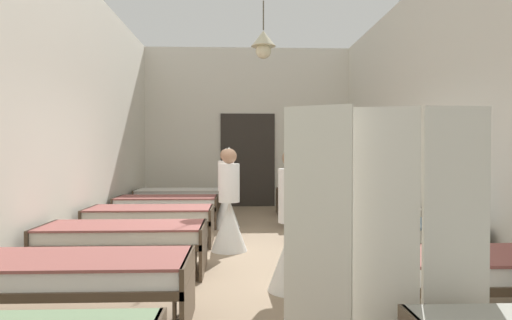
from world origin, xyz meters
TOP-DOWN VIEW (x-y plane):
  - ground_plane at (0.00, 0.00)m, footprint 5.88×11.77m
  - room_shell at (0.00, 1.18)m, footprint 5.68×11.37m
  - bed_left_row_1 at (-1.59, -2.44)m, footprint 1.90×0.84m
  - bed_right_row_1 at (1.59, -2.44)m, footprint 1.90×0.84m
  - bed_left_row_2 at (-1.59, -0.81)m, footprint 1.90×0.84m
  - bed_right_row_2 at (1.59, -0.81)m, footprint 1.90×0.84m
  - bed_left_row_3 at (-1.59, 0.81)m, footprint 1.90×0.84m
  - bed_right_row_3 at (1.59, 0.81)m, footprint 1.90×0.84m
  - bed_left_row_4 at (-1.59, 2.44)m, footprint 1.90×0.84m
  - bed_right_row_4 at (1.59, 2.44)m, footprint 1.90×0.84m
  - bed_left_row_5 at (-1.59, 4.07)m, footprint 1.90×0.84m
  - bed_right_row_5 at (1.59, 4.07)m, footprint 1.90×0.84m
  - nurse_near_aisle at (-0.38, 0.33)m, footprint 0.52×0.52m
  - nurse_mid_aisle at (0.31, -1.54)m, footprint 0.52×0.52m
  - nurse_far_aisle at (-0.48, 2.29)m, footprint 0.52×0.52m
  - patient_seated_primary at (1.24, 2.51)m, footprint 0.44×0.44m
  - privacy_screen at (0.64, -3.45)m, footprint 1.24×0.24m

SIDE VIEW (x-z plane):
  - ground_plane at x=0.00m, z-range -0.10..0.00m
  - bed_left_row_1 at x=-1.59m, z-range 0.15..0.73m
  - bed_right_row_1 at x=1.59m, z-range 0.15..0.73m
  - bed_left_row_2 at x=-1.59m, z-range 0.15..0.73m
  - bed_right_row_2 at x=1.59m, z-range 0.15..0.73m
  - bed_left_row_3 at x=-1.59m, z-range 0.15..0.73m
  - bed_right_row_3 at x=1.59m, z-range 0.15..0.73m
  - bed_left_row_4 at x=-1.59m, z-range 0.15..0.73m
  - bed_right_row_4 at x=1.59m, z-range 0.15..0.73m
  - bed_left_row_5 at x=-1.59m, z-range 0.15..0.73m
  - bed_right_row_5 at x=1.59m, z-range 0.15..0.73m
  - nurse_near_aisle at x=-0.38m, z-range -0.21..1.27m
  - nurse_mid_aisle at x=0.31m, z-range -0.21..1.27m
  - nurse_far_aisle at x=-0.48m, z-range -0.21..1.27m
  - privacy_screen at x=0.64m, z-range 0.00..1.70m
  - patient_seated_primary at x=1.24m, z-range 0.47..1.27m
  - room_shell at x=0.00m, z-range 0.00..4.11m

